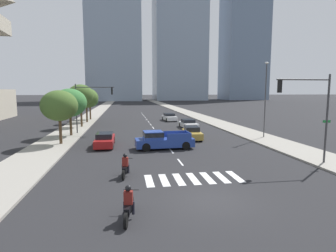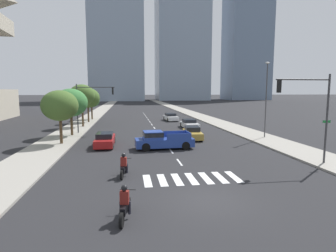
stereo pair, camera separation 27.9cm
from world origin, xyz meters
TOP-DOWN VIEW (x-y plane):
  - ground_plane at (0.00, 0.00)m, footprint 800.00×800.00m
  - sidewalk_east at (11.16, 30.00)m, footprint 4.00×260.00m
  - sidewalk_west at (-11.16, 30.00)m, footprint 4.00×260.00m
  - crosswalk_near at (0.00, 3.37)m, footprint 5.85×2.35m
  - lane_divider_center at (0.00, 31.37)m, footprint 0.14×50.00m
  - motorcycle_lead at (-4.08, 4.49)m, footprint 0.72×2.09m
  - motorcycle_trailing at (-3.97, -1.45)m, footprint 0.72×2.22m
  - pickup_truck at (-0.74, 12.42)m, footprint 5.42×2.15m
  - sedan_white_0 at (3.90, 36.80)m, footprint 2.27×4.84m
  - sedan_white_1 at (5.02, 26.41)m, footprint 2.03×4.78m
  - sedan_gold_2 at (3.38, 17.51)m, footprint 2.06×4.77m
  - sedan_red_3 at (-6.02, 14.50)m, footprint 1.78×4.82m
  - traffic_signal_near at (8.83, 5.19)m, footprint 4.32×0.28m
  - traffic_signal_far at (-8.26, 22.92)m, footprint 4.91×0.28m
  - street_lamp_east at (11.46, 16.40)m, footprint 0.50×0.24m
  - street_tree_nearest at (-10.36, 15.73)m, footprint 3.53×3.53m
  - street_tree_second at (-10.36, 21.10)m, footprint 3.85×3.85m
  - street_tree_third at (-10.36, 29.37)m, footprint 3.68×3.68m
  - street_tree_fourth at (-10.36, 35.38)m, footprint 3.92×3.92m
  - street_tree_fifth at (-10.36, 40.06)m, footprint 2.95×2.95m
  - office_tower_center_skyline at (28.57, 154.49)m, footprint 29.65×25.96m
  - office_tower_right_skyline at (70.43, 156.88)m, footprint 25.20×22.30m

SIDE VIEW (x-z plane):
  - ground_plane at x=0.00m, z-range 0.00..0.00m
  - lane_divider_center at x=0.00m, z-range 0.00..0.01m
  - crosswalk_near at x=0.00m, z-range 0.00..0.01m
  - sidewalk_east at x=11.16m, z-range 0.00..0.15m
  - sidewalk_west at x=-11.16m, z-range 0.00..0.15m
  - motorcycle_trailing at x=-3.97m, z-range -0.16..1.33m
  - motorcycle_lead at x=-4.08m, z-range -0.16..1.33m
  - sedan_white_1 at x=5.02m, z-range -0.04..1.21m
  - sedan_white_0 at x=3.90m, z-range -0.05..1.27m
  - sedan_red_3 at x=-6.02m, z-range -0.05..1.28m
  - sedan_gold_2 at x=3.38m, z-range -0.05..1.30m
  - pickup_truck at x=-0.74m, z-range -0.02..1.65m
  - street_tree_fifth at x=-10.36m, z-range 1.24..5.95m
  - street_tree_nearest at x=-10.36m, z-range 1.27..6.52m
  - street_tree_second at x=-10.36m, z-range 1.24..6.70m
  - street_tree_fourth at x=-10.36m, z-range 1.33..7.05m
  - traffic_signal_far at x=-8.26m, z-range 1.28..7.32m
  - traffic_signal_near at x=8.83m, z-range 1.28..7.64m
  - street_tree_third at x=-10.36m, z-range 1.64..7.78m
  - street_lamp_east at x=11.46m, z-range 0.76..9.09m
  - office_tower_center_skyline at x=28.57m, z-range -4.97..101.84m
  - office_tower_right_skyline at x=70.43m, z-range -0.53..104.11m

